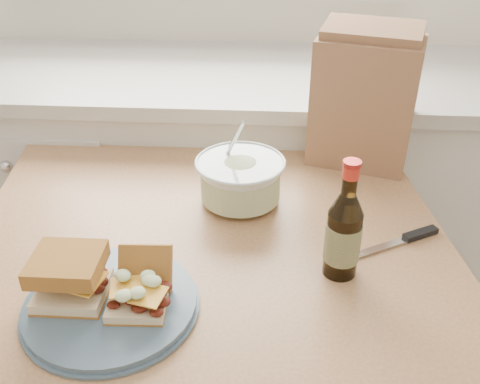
# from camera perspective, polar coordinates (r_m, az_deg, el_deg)

# --- Properties ---
(cabinet_run) EXTENTS (2.50, 0.64, 0.94)m
(cabinet_run) POSITION_cam_1_polar(r_m,az_deg,el_deg) (1.90, -4.24, -0.48)
(cabinet_run) COLOR silver
(cabinet_run) RESTS_ON ground
(dining_table) EXTENTS (1.11, 1.11, 0.82)m
(dining_table) POSITION_cam_1_polar(r_m,az_deg,el_deg) (1.19, -3.04, -9.38)
(dining_table) COLOR tan
(dining_table) RESTS_ON ground
(plate) EXTENTS (0.30, 0.30, 0.02)m
(plate) POSITION_cam_1_polar(r_m,az_deg,el_deg) (0.97, -13.59, -11.61)
(plate) COLOR #475D72
(plate) RESTS_ON dining_table
(sandwich_left) EXTENTS (0.12, 0.11, 0.09)m
(sandwich_left) POSITION_cam_1_polar(r_m,az_deg,el_deg) (0.96, -17.72, -8.59)
(sandwich_left) COLOR beige
(sandwich_left) RESTS_ON plate
(sandwich_right) EXTENTS (0.10, 0.14, 0.08)m
(sandwich_right) POSITION_cam_1_polar(r_m,az_deg,el_deg) (0.94, -10.62, -9.95)
(sandwich_right) COLOR beige
(sandwich_right) RESTS_ON plate
(coleslaw_bowl) EXTENTS (0.20, 0.20, 0.20)m
(coleslaw_bowl) POSITION_cam_1_polar(r_m,az_deg,el_deg) (1.20, 0.03, 1.12)
(coleslaw_bowl) COLOR silver
(coleslaw_bowl) RESTS_ON dining_table
(beer_bottle) EXTENTS (0.07, 0.07, 0.24)m
(beer_bottle) POSITION_cam_1_polar(r_m,az_deg,el_deg) (0.99, 10.98, -4.35)
(beer_bottle) COLOR black
(beer_bottle) RESTS_ON dining_table
(knife) EXTENTS (0.18, 0.11, 0.01)m
(knife) POSITION_cam_1_polar(r_m,az_deg,el_deg) (1.15, 17.74, -4.60)
(knife) COLOR silver
(knife) RESTS_ON dining_table
(paper_bag) EXTENTS (0.28, 0.22, 0.32)m
(paper_bag) POSITION_cam_1_polar(r_m,az_deg,el_deg) (1.37, 13.07, 9.33)
(paper_bag) COLOR #906645
(paper_bag) RESTS_ON dining_table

